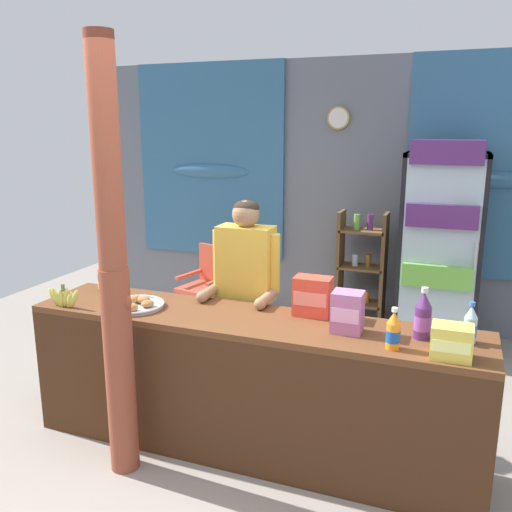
% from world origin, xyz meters
% --- Properties ---
extents(ground_plane, '(8.00, 8.00, 0.00)m').
position_xyz_m(ground_plane, '(0.00, 1.23, 0.00)').
color(ground_plane, gray).
extents(back_wall_curtained, '(5.38, 0.22, 2.74)m').
position_xyz_m(back_wall_curtained, '(-0.00, 3.12, 1.42)').
color(back_wall_curtained, slate).
rests_on(back_wall_curtained, ground).
extents(stall_counter, '(2.88, 0.59, 0.90)m').
position_xyz_m(stall_counter, '(0.02, 0.33, 0.56)').
color(stall_counter, brown).
rests_on(stall_counter, ground).
extents(timber_post, '(0.20, 0.17, 2.55)m').
position_xyz_m(timber_post, '(-0.62, -0.02, 1.22)').
color(timber_post, brown).
rests_on(timber_post, ground).
extents(drink_fridge, '(0.71, 0.71, 1.95)m').
position_xyz_m(drink_fridge, '(1.06, 2.60, 1.07)').
color(drink_fridge, black).
rests_on(drink_fridge, ground).
extents(bottle_shelf_rack, '(0.48, 0.28, 1.25)m').
position_xyz_m(bottle_shelf_rack, '(0.32, 2.78, 0.65)').
color(bottle_shelf_rack, brown).
rests_on(bottle_shelf_rack, ground).
extents(plastic_lawn_chair, '(0.53, 0.53, 0.86)m').
position_xyz_m(plastic_lawn_chair, '(-1.18, 2.35, 0.49)').
color(plastic_lawn_chair, '#E5563D').
rests_on(plastic_lawn_chair, ground).
extents(shopkeeper, '(0.50, 0.42, 1.57)m').
position_xyz_m(shopkeeper, '(-0.18, 0.89, 0.99)').
color(shopkeeper, '#28282D').
rests_on(shopkeeper, ground).
extents(soda_bottle_grape_soda, '(0.09, 0.09, 0.30)m').
position_xyz_m(soda_bottle_grape_soda, '(1.05, 0.48, 1.03)').
color(soda_bottle_grape_soda, '#56286B').
rests_on(soda_bottle_grape_soda, stall_counter).
extents(soda_bottle_water, '(0.07, 0.07, 0.23)m').
position_xyz_m(soda_bottle_water, '(1.30, 0.51, 1.00)').
color(soda_bottle_water, silver).
rests_on(soda_bottle_water, stall_counter).
extents(soda_bottle_orange_soda, '(0.08, 0.08, 0.23)m').
position_xyz_m(soda_bottle_orange_soda, '(0.92, 0.28, 1.00)').
color(soda_bottle_orange_soda, orange).
rests_on(soda_bottle_orange_soda, stall_counter).
extents(soda_bottle_iced_tea, '(0.08, 0.08, 0.22)m').
position_xyz_m(soda_bottle_iced_tea, '(-1.14, 0.57, 0.99)').
color(soda_bottle_iced_tea, brown).
rests_on(soda_bottle_iced_tea, stall_counter).
extents(snack_box_wafer, '(0.17, 0.15, 0.24)m').
position_xyz_m(snack_box_wafer, '(0.64, 0.44, 1.02)').
color(snack_box_wafer, '#B76699').
rests_on(snack_box_wafer, stall_counter).
extents(snack_box_instant_noodle, '(0.21, 0.16, 0.18)m').
position_xyz_m(snack_box_instant_noodle, '(1.21, 0.26, 0.99)').
color(snack_box_instant_noodle, '#EAD14C').
rests_on(snack_box_instant_noodle, stall_counter).
extents(snack_box_crackers, '(0.23, 0.15, 0.25)m').
position_xyz_m(snack_box_crackers, '(0.38, 0.64, 1.02)').
color(snack_box_crackers, '#E5422D').
rests_on(snack_box_crackers, stall_counter).
extents(pastry_tray, '(0.39, 0.39, 0.07)m').
position_xyz_m(pastry_tray, '(-0.75, 0.37, 0.92)').
color(pastry_tray, '#BCBCC1').
rests_on(pastry_tray, stall_counter).
extents(banana_bunch, '(0.27, 0.05, 0.16)m').
position_xyz_m(banana_bunch, '(-1.20, 0.22, 0.96)').
color(banana_bunch, '#CCC14C').
rests_on(banana_bunch, stall_counter).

